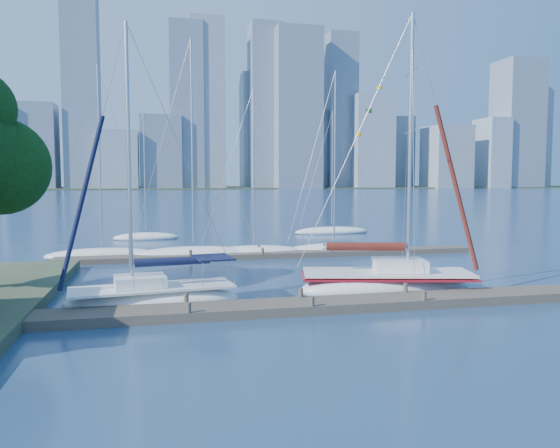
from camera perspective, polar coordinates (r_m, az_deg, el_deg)
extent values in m
plane|color=navy|center=(23.56, 2.75, -9.03)|extent=(700.00, 700.00, 0.00)
cube|color=#453C32|center=(23.52, 2.76, -8.56)|extent=(26.00, 2.00, 0.40)
cube|color=#453C32|center=(39.29, -0.61, -3.21)|extent=(30.00, 1.80, 0.36)
cube|color=#38472D|center=(342.17, -11.60, 3.68)|extent=(800.00, 100.00, 1.50)
sphere|color=black|center=(29.41, -27.20, 5.38)|extent=(4.65, 4.65, 4.65)
ellipsoid|color=white|center=(24.88, -13.14, -7.88)|extent=(7.85, 3.46, 1.33)
cube|color=white|center=(24.76, -13.17, -6.48)|extent=(7.27, 3.19, 0.11)
cube|color=white|center=(24.64, -14.42, -5.82)|extent=(2.32, 1.88, 0.49)
cylinder|color=silver|center=(24.23, -15.52, 6.75)|extent=(0.16, 0.16, 11.28)
cylinder|color=silver|center=(24.71, -11.11, -4.06)|extent=(3.57, 0.56, 0.09)
cylinder|color=black|center=(24.69, -11.12, -3.86)|extent=(3.32, 0.79, 0.35)
cube|color=black|center=(25.03, -7.00, -3.49)|extent=(1.86, 2.30, 0.07)
ellipsoid|color=white|center=(27.72, 11.07, -6.47)|extent=(9.29, 4.84, 1.56)
cube|color=white|center=(27.59, 11.10, -4.99)|extent=(8.60, 4.46, 0.12)
cube|color=white|center=(27.65, 12.38, -4.23)|extent=(2.85, 2.40, 0.57)
cylinder|color=silver|center=(27.47, 13.46, 8.08)|extent=(0.19, 0.19, 12.47)
cylinder|color=silver|center=(27.24, 8.94, -2.55)|extent=(4.11, 1.05, 0.10)
cylinder|color=#501511|center=(27.23, 8.94, -2.34)|extent=(3.86, 1.28, 0.41)
cube|color=maroon|center=(27.62, 11.09, -5.36)|extent=(8.81, 4.62, 0.10)
ellipsoid|color=white|center=(40.78, -18.07, -3.13)|extent=(8.12, 4.41, 1.06)
cylinder|color=silver|center=(40.45, -18.33, 6.82)|extent=(0.12, 0.12, 12.57)
ellipsoid|color=white|center=(39.54, -9.02, -3.16)|extent=(8.80, 3.64, 1.19)
cylinder|color=silver|center=(39.26, -9.17, 8.49)|extent=(0.13, 0.13, 14.28)
ellipsoid|color=white|center=(40.24, -2.74, -3.00)|extent=(7.85, 3.20, 1.07)
cylinder|color=silver|center=(39.89, -2.78, 6.06)|extent=(0.12, 0.12, 11.12)
ellipsoid|color=white|center=(41.86, 5.66, -2.72)|extent=(8.05, 3.53, 1.08)
cylinder|color=silver|center=(41.55, 5.74, 7.06)|extent=(0.12, 0.12, 12.65)
ellipsoid|color=white|center=(52.15, -13.83, -1.39)|extent=(6.13, 2.77, 0.98)
cylinder|color=silver|center=(51.87, -13.96, 5.45)|extent=(0.11, 0.11, 11.00)
ellipsoid|color=white|center=(56.37, 5.43, -0.80)|extent=(8.08, 4.19, 1.07)
cylinder|color=silver|center=(56.12, 5.48, 5.82)|extent=(0.12, 0.12, 11.45)
cube|color=slate|center=(316.50, -24.39, 7.36)|extent=(23.85, 17.63, 44.96)
cube|color=gray|center=(334.38, -19.86, 6.86)|extent=(14.26, 17.61, 39.43)
cube|color=gray|center=(307.80, -16.40, 6.40)|extent=(19.61, 19.81, 31.34)
cube|color=slate|center=(309.09, -12.34, 7.29)|extent=(22.22, 16.86, 40.18)
cube|color=gray|center=(315.52, -7.68, 12.27)|extent=(19.56, 14.99, 94.65)
cube|color=gray|center=(333.06, -2.56, 9.61)|extent=(17.19, 17.46, 68.07)
cube|color=slate|center=(312.72, 1.81, 11.85)|extent=(25.42, 18.95, 88.93)
cube|color=gray|center=(331.90, 4.54, 7.69)|extent=(14.94, 17.11, 45.85)
cube|color=gray|center=(326.05, 9.48, 8.39)|extent=(23.01, 18.80, 53.75)
cube|color=slate|center=(365.64, 12.28, 7.29)|extent=(14.89, 17.52, 45.42)
cube|color=gray|center=(346.02, 16.99, 6.66)|extent=(23.22, 23.94, 37.17)
cube|color=gray|center=(362.15, 21.21, 6.87)|extent=(14.14, 21.38, 42.46)
cube|color=slate|center=(377.02, 23.51, 9.47)|extent=(24.85, 23.60, 78.80)
cube|color=gray|center=(408.27, 25.00, 8.13)|extent=(15.25, 17.08, 65.98)
cube|color=slate|center=(317.95, -20.01, 12.90)|extent=(18.11, 18.00, 104.78)
cube|color=slate|center=(315.05, -9.78, 11.96)|extent=(18.41, 18.00, 91.39)
cube|color=slate|center=(320.64, -1.55, 12.09)|extent=(17.93, 18.00, 93.49)
cube|color=slate|center=(331.97, 6.26, 11.53)|extent=(17.15, 18.00, 90.28)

